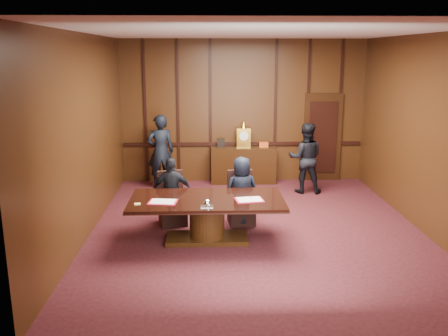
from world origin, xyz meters
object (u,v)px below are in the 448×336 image
witness_right (305,158)px  sideboard (243,164)px  conference_table (207,212)px  witness_left (161,152)px  signatory_right (242,191)px  signatory_left (172,192)px

witness_right → sideboard: bearing=-24.8°
conference_table → witness_right: 3.67m
witness_right → witness_left: bearing=-0.2°
signatory_right → sideboard: bearing=-106.4°
sideboard → conference_table: sideboard is taller
signatory_right → witness_right: witness_right is taller
signatory_left → signatory_right: bearing=178.4°
sideboard → signatory_left: 3.35m
signatory_left → witness_right: bearing=-146.1°
sideboard → witness_right: size_ratio=0.99×
witness_left → witness_right: size_ratio=1.09×
sideboard → conference_table: size_ratio=0.61×
sideboard → witness_right: bearing=-32.9°
sideboard → signatory_left: sideboard is taller
sideboard → signatory_right: size_ratio=1.23×
signatory_left → signatory_right: signatory_right is taller
signatory_left → witness_right: size_ratio=0.80×
conference_table → signatory_right: 1.04m
conference_table → signatory_right: signatory_right is taller
signatory_right → conference_table: bearing=39.3°
witness_right → conference_table: bearing=60.0°
conference_table → witness_right: size_ratio=1.61×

